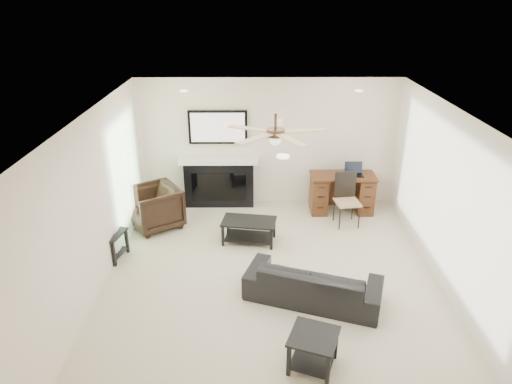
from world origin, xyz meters
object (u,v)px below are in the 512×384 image
coffee_table (249,231)px  sofa (313,283)px  fireplace_unit (219,160)px  desk (342,193)px  armchair (155,207)px

coffee_table → sofa: bearing=-51.8°
sofa → fireplace_unit: size_ratio=0.97×
coffee_table → desk: 2.13m
sofa → fireplace_unit: fireplace_unit is taller
armchair → fireplace_unit: bearing=95.7°
armchair → desk: armchair is taller
fireplace_unit → desk: size_ratio=1.57×
desk → armchair: bearing=-170.1°
sofa → desk: size_ratio=1.52×
sofa → coffee_table: bearing=-41.6°
coffee_table → desk: desk is taller
sofa → coffee_table: size_ratio=2.06×
armchair → fireplace_unit: 1.53m
sofa → fireplace_unit: 3.46m
fireplace_unit → desk: (2.37, -0.29, -0.57)m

